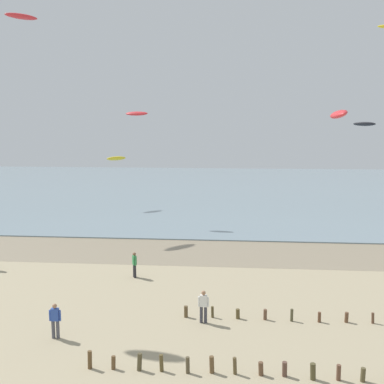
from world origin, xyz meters
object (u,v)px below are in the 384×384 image
(person_mid_beach, at_px, (203,306))
(kite_aloft_4, at_px, (339,114))
(person_left_flank, at_px, (135,264))
(kite_aloft_6, at_px, (364,124))
(kite_aloft_5, at_px, (137,114))
(kite_aloft_1, at_px, (21,16))
(person_nearest_camera, at_px, (55,320))
(kite_aloft_7, at_px, (116,158))

(person_mid_beach, distance_m, kite_aloft_4, 16.83)
(person_left_flank, relative_size, kite_aloft_6, 0.58)
(kite_aloft_4, relative_size, kite_aloft_6, 1.03)
(kite_aloft_6, bearing_deg, kite_aloft_5, 68.62)
(kite_aloft_1, height_order, kite_aloft_4, kite_aloft_1)
(person_nearest_camera, xyz_separation_m, person_left_flank, (1.86, 9.21, 0.00))
(kite_aloft_1, distance_m, kite_aloft_6, 41.60)
(person_mid_beach, bearing_deg, kite_aloft_5, 108.82)
(person_nearest_camera, distance_m, kite_aloft_1, 33.91)
(person_mid_beach, bearing_deg, kite_aloft_1, 130.31)
(kite_aloft_4, bearing_deg, person_mid_beach, 138.97)
(person_left_flank, relative_size, kite_aloft_1, 0.54)
(kite_aloft_1, xyz_separation_m, kite_aloft_4, (27.71, -11.96, -9.65))
(kite_aloft_5, bearing_deg, person_left_flank, -71.62)
(person_mid_beach, relative_size, kite_aloft_1, 0.54)
(person_nearest_camera, height_order, kite_aloft_6, kite_aloft_6)
(kite_aloft_5, height_order, kite_aloft_6, kite_aloft_5)
(person_left_flank, height_order, kite_aloft_5, kite_aloft_5)
(person_left_flank, xyz_separation_m, kite_aloft_7, (-7.58, 25.61, 5.21))
(person_mid_beach, xyz_separation_m, person_left_flank, (-5.03, 6.84, 0.00))
(kite_aloft_7, bearing_deg, person_left_flank, 62.69)
(kite_aloft_6, distance_m, kite_aloft_7, 31.39)
(kite_aloft_7, bearing_deg, kite_aloft_6, 147.53)
(kite_aloft_4, xyz_separation_m, kite_aloft_5, (-17.04, 14.17, 0.45))
(person_mid_beach, distance_m, kite_aloft_5, 28.09)
(person_left_flank, distance_m, kite_aloft_1, 28.72)
(person_left_flank, relative_size, kite_aloft_5, 0.73)
(kite_aloft_6, bearing_deg, person_left_flank, 95.04)
(person_mid_beach, distance_m, kite_aloft_1, 35.40)
(kite_aloft_5, bearing_deg, kite_aloft_6, 35.34)
(kite_aloft_1, height_order, kite_aloft_5, kite_aloft_1)
(kite_aloft_5, height_order, kite_aloft_7, kite_aloft_5)
(person_left_flank, height_order, kite_aloft_6, kite_aloft_6)
(person_nearest_camera, xyz_separation_m, kite_aloft_6, (24.79, 40.93, 9.33))
(person_mid_beach, distance_m, kite_aloft_6, 43.53)
(kite_aloft_5, bearing_deg, person_mid_beach, -63.57)
(person_nearest_camera, distance_m, kite_aloft_4, 22.47)
(person_nearest_camera, bearing_deg, kite_aloft_4, 39.81)
(kite_aloft_1, bearing_deg, kite_aloft_5, -34.21)
(kite_aloft_4, relative_size, kite_aloft_5, 1.30)
(person_left_flank, relative_size, kite_aloft_7, 0.67)
(kite_aloft_7, bearing_deg, kite_aloft_4, 90.30)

